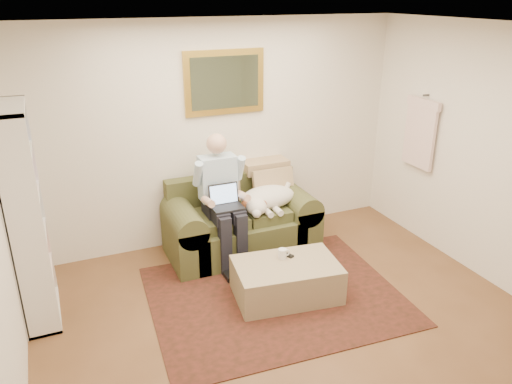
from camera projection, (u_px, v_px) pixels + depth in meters
room_shell at (306, 200)px, 3.98m from camera, size 4.51×5.00×2.61m
rug at (275, 295)px, 5.02m from camera, size 2.55×2.10×0.01m
sofa at (241, 227)px, 5.82m from camera, size 1.71×0.87×1.03m
seated_man at (224, 202)px, 5.44m from camera, size 0.56×0.80×1.44m
laptop at (226, 201)px, 5.37m from camera, size 0.33×0.26×0.24m
sleeping_dog at (268, 197)px, 5.73m from camera, size 0.70×0.44×0.26m
ottoman at (286, 280)px, 4.96m from camera, size 1.09×0.78×0.37m
coffee_mug at (282, 254)px, 4.97m from camera, size 0.08×0.08×0.10m
tv_remote at (287, 254)px, 5.04m from camera, size 0.11×0.16×0.02m
bookshelf at (27, 218)px, 4.39m from camera, size 0.28×0.80×2.00m
wall_mirror at (225, 82)px, 5.59m from camera, size 0.94×0.04×0.72m
hanging_shirt at (420, 129)px, 5.82m from camera, size 0.06×0.52×0.90m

